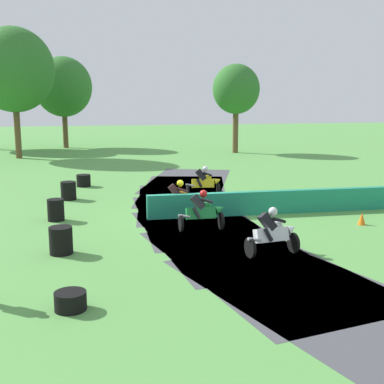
{
  "coord_description": "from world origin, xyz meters",
  "views": [
    {
      "loc": [
        -3.54,
        -18.34,
        4.53
      ],
      "look_at": [
        0.0,
        0.35,
        0.9
      ],
      "focal_mm": 47.64,
      "sensor_mm": 36.0,
      "label": 1
    }
  ],
  "objects": [
    {
      "name": "tire_stack_extra_a",
      "position": [
        -4.19,
        -7.78,
        0.2
      ],
      "size": [
        0.69,
        0.69,
        0.4
      ],
      "color": "black",
      "rests_on": "ground"
    },
    {
      "name": "track_asphalt",
      "position": [
        0.6,
        0.0,
        0.0
      ],
      "size": [
        6.87,
        25.75,
        0.01
      ],
      "color": "#47474C",
      "rests_on": "ground"
    },
    {
      "name": "motorcycle_fourth_white",
      "position": [
        1.4,
        -4.85,
        0.64
      ],
      "size": [
        1.67,
        0.97,
        1.43
      ],
      "color": "black",
      "rests_on": "ground"
    },
    {
      "name": "tire_stack_far",
      "position": [
        -4.63,
        -3.71,
        0.4
      ],
      "size": [
        0.67,
        0.67,
        0.8
      ],
      "color": "black",
      "rests_on": "ground"
    },
    {
      "name": "safety_barrier",
      "position": [
        5.37,
        0.02,
        0.45
      ],
      "size": [
        14.28,
        0.35,
        0.9
      ],
      "primitive_type": "cube",
      "rotation": [
        0.0,
        0.0,
        -1.57
      ],
      "color": "#1E8466",
      "rests_on": "ground"
    },
    {
      "name": "motorcycle_lead_yellow",
      "position": [
        1.26,
        3.94,
        0.65
      ],
      "size": [
        1.7,
        0.84,
        1.43
      ],
      "color": "black",
      "rests_on": "ground"
    },
    {
      "name": "tire_stack_mid_a",
      "position": [
        -4.79,
        4.23,
        0.4
      ],
      "size": [
        0.67,
        0.67,
        0.8
      ],
      "color": "black",
      "rests_on": "ground"
    },
    {
      "name": "tree_far_left",
      "position": [
        7.39,
        20.84,
        4.95
      ],
      "size": [
        3.68,
        3.68,
        6.92
      ],
      "color": "brown",
      "rests_on": "ground"
    },
    {
      "name": "tree_mid_rise",
      "position": [
        -6.1,
        27.37,
        5.21
      ],
      "size": [
        4.86,
        4.86,
        7.77
      ],
      "color": "brown",
      "rests_on": "ground"
    },
    {
      "name": "tree_behind_barrier",
      "position": [
        -9.07,
        20.3,
        6.27
      ],
      "size": [
        5.69,
        5.69,
        9.28
      ],
      "color": "brown",
      "rests_on": "ground"
    },
    {
      "name": "motorcycle_chase_orange",
      "position": [
        -0.51,
        0.27,
        0.66
      ],
      "size": [
        1.68,
        0.72,
        1.43
      ],
      "color": "black",
      "rests_on": "ground"
    },
    {
      "name": "ground_plane",
      "position": [
        0.0,
        0.0,
        0.0
      ],
      "size": [
        120.0,
        120.0,
        0.0
      ],
      "primitive_type": "plane",
      "color": "#569947"
    },
    {
      "name": "motorcycle_trailing_green",
      "position": [
        -0.03,
        -1.8,
        0.64
      ],
      "size": [
        1.68,
        0.85,
        1.43
      ],
      "color": "black",
      "rests_on": "ground"
    },
    {
      "name": "tire_stack_near",
      "position": [
        -4.21,
        7.47,
        0.3
      ],
      "size": [
        0.7,
        0.7,
        0.6
      ],
      "color": "black",
      "rests_on": "ground"
    },
    {
      "name": "tire_stack_mid_b",
      "position": [
        -5.06,
        0.41,
        0.4
      ],
      "size": [
        0.61,
        0.61,
        0.8
      ],
      "color": "black",
      "rests_on": "ground"
    },
    {
      "name": "traffic_cone",
      "position": [
        5.65,
        -2.22,
        0.22
      ],
      "size": [
        0.28,
        0.28,
        0.44
      ],
      "primitive_type": "cone",
      "color": "orange",
      "rests_on": "ground"
    }
  ]
}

